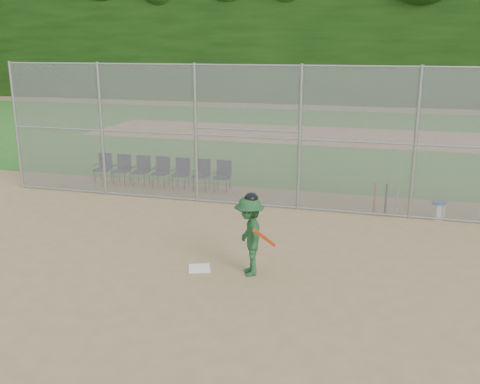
% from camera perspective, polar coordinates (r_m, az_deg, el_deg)
% --- Properties ---
extents(ground, '(100.00, 100.00, 0.00)m').
position_cam_1_polar(ground, '(10.80, -3.56, -9.05)').
color(ground, tan).
rests_on(ground, ground).
extents(grass_strip, '(100.00, 100.00, 0.00)m').
position_cam_1_polar(grass_strip, '(27.84, 8.53, 5.98)').
color(grass_strip, '#296B20').
rests_on(grass_strip, ground).
extents(dirt_patch_far, '(24.00, 24.00, 0.00)m').
position_cam_1_polar(dirt_patch_far, '(27.84, 8.53, 5.99)').
color(dirt_patch_far, tan).
rests_on(dirt_patch_far, ground).
extents(backstop_fence, '(16.09, 0.09, 4.00)m').
position_cam_1_polar(backstop_fence, '(14.84, 2.57, 6.08)').
color(backstop_fence, gray).
rests_on(backstop_fence, ground).
extents(treeline, '(81.00, 60.00, 11.00)m').
position_cam_1_polar(treeline, '(29.49, 9.48, 17.18)').
color(treeline, black).
rests_on(treeline, ground).
extents(home_plate, '(0.57, 0.57, 0.02)m').
position_cam_1_polar(home_plate, '(11.19, -4.36, -8.11)').
color(home_plate, white).
rests_on(home_plate, ground).
extents(batter_at_plate, '(1.05, 1.35, 1.70)m').
position_cam_1_polar(batter_at_plate, '(10.63, 1.01, -4.64)').
color(batter_at_plate, '#1E4D26').
rests_on(batter_at_plate, ground).
extents(water_cooler, '(0.37, 0.37, 0.47)m').
position_cam_1_polar(water_cooler, '(15.14, 20.39, -1.81)').
color(water_cooler, white).
rests_on(water_cooler, ground).
extents(spare_bats, '(0.66, 0.33, 0.84)m').
position_cam_1_polar(spare_bats, '(15.06, 15.29, -0.77)').
color(spare_bats, '#D84C14').
rests_on(spare_bats, ground).
extents(chair_0, '(0.54, 0.52, 0.96)m').
position_cam_1_polar(chair_0, '(18.48, -14.44, 2.44)').
color(chair_0, '#12113E').
rests_on(chair_0, ground).
extents(chair_1, '(0.54, 0.52, 0.96)m').
position_cam_1_polar(chair_1, '(18.15, -12.52, 2.33)').
color(chair_1, '#12113E').
rests_on(chair_1, ground).
extents(chair_2, '(0.54, 0.52, 0.96)m').
position_cam_1_polar(chair_2, '(17.84, -10.54, 2.21)').
color(chair_2, '#12113E').
rests_on(chair_2, ground).
extents(chair_3, '(0.54, 0.52, 0.96)m').
position_cam_1_polar(chair_3, '(17.55, -8.48, 2.09)').
color(chair_3, '#12113E').
rests_on(chair_3, ground).
extents(chair_4, '(0.54, 0.52, 0.96)m').
position_cam_1_polar(chair_4, '(17.28, -6.36, 1.96)').
color(chair_4, '#12113E').
rests_on(chair_4, ground).
extents(chair_5, '(0.54, 0.52, 0.96)m').
position_cam_1_polar(chair_5, '(17.04, -4.18, 1.82)').
color(chair_5, '#12113E').
rests_on(chair_5, ground).
extents(chair_6, '(0.54, 0.52, 0.96)m').
position_cam_1_polar(chair_6, '(16.83, -1.93, 1.67)').
color(chair_6, '#12113E').
rests_on(chair_6, ground).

